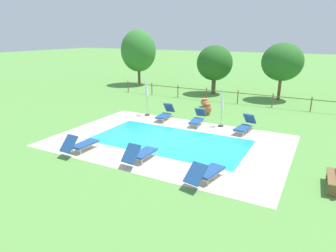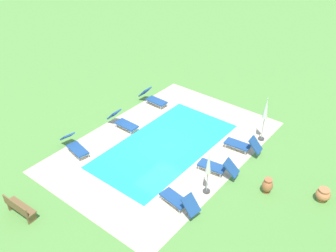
# 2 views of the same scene
# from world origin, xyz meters

# --- Properties ---
(ground_plane) EXTENTS (160.00, 160.00, 0.00)m
(ground_plane) POSITION_xyz_m (0.00, 0.00, 0.00)
(ground_plane) COLOR #599342
(pool_deck_paving) EXTENTS (11.66, 7.88, 0.01)m
(pool_deck_paving) POSITION_xyz_m (0.00, 0.00, 0.00)
(pool_deck_paving) COLOR beige
(pool_deck_paving) RESTS_ON ground
(swimming_pool_water) EXTENTS (7.84, 4.06, 0.01)m
(swimming_pool_water) POSITION_xyz_m (0.00, 0.00, 0.01)
(swimming_pool_water) COLOR #23A8C1
(swimming_pool_water) RESTS_ON ground
(pool_coping_rim) EXTENTS (8.32, 4.54, 0.01)m
(pool_coping_rim) POSITION_xyz_m (0.00, 0.00, 0.01)
(pool_coping_rim) COLOR beige
(pool_coping_rim) RESTS_ON ground
(sun_lounger_north_near_steps) EXTENTS (0.85, 1.99, 0.92)m
(sun_lounger_north_near_steps) POSITION_xyz_m (0.18, 3.27, 0.38)
(sun_lounger_north_near_steps) COLOR navy
(sun_lounger_north_near_steps) RESTS_ON ground
(sun_lounger_north_mid) EXTENTS (0.97, 2.05, 0.88)m
(sun_lounger_north_mid) POSITION_xyz_m (3.22, -3.22, 0.38)
(sun_lounger_north_mid) COLOR navy
(sun_lounger_north_mid) RESTS_ON ground
(sun_lounger_north_far) EXTENTS (0.63, 1.92, 0.94)m
(sun_lounger_north_far) POSITION_xyz_m (0.14, -2.86, 0.39)
(sun_lounger_north_far) COLOR navy
(sun_lounger_north_far) RESTS_ON ground
(sun_lounger_north_end) EXTENTS (0.65, 1.92, 0.95)m
(sun_lounger_north_end) POSITION_xyz_m (-2.89, -3.25, 0.39)
(sun_lounger_north_end) COLOR navy
(sun_lounger_north_end) RESTS_ON ground
(sun_lounger_south_near_corner) EXTENTS (0.77, 1.93, 0.97)m
(sun_lounger_south_near_corner) POSITION_xyz_m (-2.07, 3.35, 0.39)
(sun_lounger_south_near_corner) COLOR navy
(sun_lounger_south_near_corner) RESTS_ON ground
(sun_lounger_south_far) EXTENTS (0.86, 1.97, 0.95)m
(sun_lounger_south_far) POSITION_xyz_m (3.03, 3.20, 0.39)
(sun_lounger_south_far) COLOR navy
(sun_lounger_south_far) RESTS_ON ground
(patio_umbrella_closed_row_west) EXTENTS (0.32, 0.32, 2.51)m
(patio_umbrella_closed_row_west) POSITION_xyz_m (-3.60, 3.65, 1.71)
(patio_umbrella_closed_row_west) COLOR #383838
(patio_umbrella_closed_row_west) RESTS_ON ground
(patio_umbrella_closed_row_mid_west) EXTENTS (0.32, 0.32, 2.30)m
(patio_umbrella_closed_row_mid_west) POSITION_xyz_m (1.53, 3.59, 1.48)
(patio_umbrella_closed_row_mid_west) COLOR #383838
(patio_umbrella_closed_row_mid_west) RESTS_ON ground
(wooden_bench_lawn_side) EXTENTS (0.51, 1.52, 0.87)m
(wooden_bench_lawn_side) POSITION_xyz_m (7.43, -1.58, 0.47)
(wooden_bench_lawn_side) COLOR brown
(wooden_bench_lawn_side) RESTS_ON ground
(terracotta_urn_near_fence) EXTENTS (0.62, 0.62, 0.63)m
(terracotta_urn_near_fence) POSITION_xyz_m (-1.11, 7.75, 0.34)
(terracotta_urn_near_fence) COLOR #C67547
(terracotta_urn_near_fence) RESTS_ON ground
(terracotta_urn_by_tree) EXTENTS (0.47, 0.47, 0.77)m
(terracotta_urn_by_tree) POSITION_xyz_m (-0.07, 5.67, 0.41)
(terracotta_urn_by_tree) COLOR #B7663D
(terracotta_urn_by_tree) RESTS_ON ground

